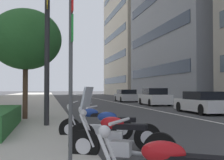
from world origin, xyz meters
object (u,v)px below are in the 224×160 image
car_far_down_avenue (126,96)px  street_tree_by_lamp_post (26,40)px  motorcycle_nearest_camera (119,141)px  motorcycle_mid_row (113,131)px  car_approaching_light (155,97)px  street_tree_near_plaza_corner (25,46)px  motorcycle_second_in_row (95,126)px  parking_sign_by_curb (71,54)px  car_mid_block_traffic (203,103)px

car_far_down_avenue → street_tree_by_lamp_post: 21.68m
motorcycle_nearest_camera → motorcycle_mid_row: motorcycle_mid_row is taller
car_approaching_light → street_tree_near_plaza_corner: street_tree_near_plaza_corner is taller
motorcycle_second_in_row → parking_sign_by_curb: bearing=90.5°
car_far_down_avenue → motorcycle_second_in_row: bearing=163.7°
motorcycle_nearest_camera → car_mid_block_traffic: (10.58, -7.59, 0.18)m
motorcycle_second_in_row → car_mid_block_traffic: size_ratio=0.46×
street_tree_by_lamp_post → motorcycle_mid_row: bearing=-159.6°
motorcycle_mid_row → street_tree_by_lamp_post: (6.58, 2.45, 3.13)m
car_mid_block_traffic → car_approaching_light: (8.79, -0.20, 0.08)m
motorcycle_nearest_camera → car_mid_block_traffic: bearing=-98.7°
motorcycle_second_in_row → car_mid_block_traffic: 10.98m
parking_sign_by_curb → motorcycle_nearest_camera: bearing=-44.1°
motorcycle_nearest_camera → street_tree_near_plaza_corner: (14.71, 2.83, 3.81)m
car_mid_block_traffic → street_tree_by_lamp_post: (-2.76, 9.89, 2.96)m
motorcycle_second_in_row → parking_sign_by_curb: (-3.71, 0.94, 1.54)m
parking_sign_by_curb → car_mid_block_traffic: bearing=-36.5°
motorcycle_mid_row → car_approaching_light: (18.12, -7.65, 0.25)m
car_mid_block_traffic → street_tree_by_lamp_post: size_ratio=0.92×
motorcycle_mid_row → street_tree_by_lamp_post: bearing=-51.6°
car_approaching_light → parking_sign_by_curb: (-20.39, 8.78, 1.26)m
motorcycle_nearest_camera → motorcycle_second_in_row: motorcycle_nearest_camera is taller
motorcycle_mid_row → car_far_down_avenue: (25.83, -7.09, 0.22)m
motorcycle_nearest_camera → motorcycle_second_in_row: 2.70m
car_far_down_avenue → street_tree_by_lamp_post: street_tree_by_lamp_post is taller
motorcycle_second_in_row → street_tree_near_plaza_corner: 12.92m
motorcycle_nearest_camera → motorcycle_mid_row: bearing=-69.8°
motorcycle_nearest_camera → car_mid_block_traffic: size_ratio=0.44×
car_far_down_avenue → parking_sign_by_curb: bearing=164.1°
car_approaching_light → parking_sign_by_curb: bearing=158.4°
parking_sign_by_curb → car_far_down_avenue: bearing=-16.3°
parking_sign_by_curb → street_tree_near_plaza_corner: (15.73, 1.85, 2.29)m
motorcycle_nearest_camera → car_approaching_light: (19.37, -7.80, 0.25)m
street_tree_near_plaza_corner → motorcycle_nearest_camera: bearing=-169.1°
motorcycle_mid_row → street_tree_near_plaza_corner: 14.31m
car_far_down_avenue → street_tree_near_plaza_corner: bearing=141.2°
motorcycle_nearest_camera → motorcycle_mid_row: 1.26m
motorcycle_nearest_camera → street_tree_near_plaza_corner: 15.46m
motorcycle_second_in_row → car_far_down_avenue: (24.38, -7.28, 0.25)m
car_approaching_light → street_tree_by_lamp_post: (-11.54, 10.10, 2.88)m
car_mid_block_traffic → car_approaching_light: 8.79m
motorcycle_nearest_camera → car_mid_block_traffic: motorcycle_nearest_camera is taller
street_tree_by_lamp_post → street_tree_near_plaza_corner: street_tree_near_plaza_corner is taller
car_mid_block_traffic → car_approaching_light: bearing=-0.9°
street_tree_by_lamp_post → street_tree_near_plaza_corner: size_ratio=0.89×
motorcycle_second_in_row → car_mid_block_traffic: (7.89, -7.63, 0.21)m
street_tree_near_plaza_corner → motorcycle_mid_row: bearing=-167.5°
motorcycle_second_in_row → parking_sign_by_curb: parking_sign_by_curb is taller
motorcycle_second_in_row → street_tree_by_lamp_post: bearing=-51.5°
parking_sign_by_curb → street_tree_by_lamp_post: bearing=8.5°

